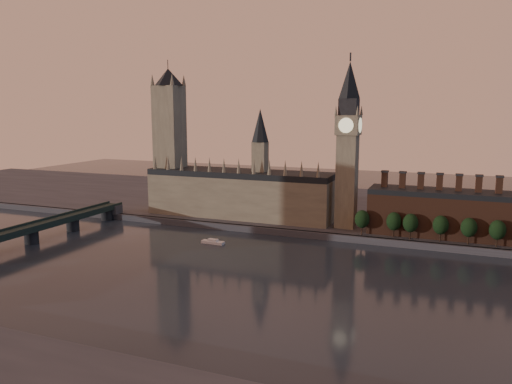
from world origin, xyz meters
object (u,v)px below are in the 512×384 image
(big_ben, at_px, (348,143))
(westminster_bridge, at_px, (3,239))
(river_boat, at_px, (213,242))
(victoria_tower, at_px, (170,135))

(big_ben, relative_size, westminster_bridge, 0.54)
(big_ben, relative_size, river_boat, 7.65)
(victoria_tower, relative_size, river_boat, 7.72)
(westminster_bridge, relative_size, river_boat, 14.30)
(victoria_tower, distance_m, westminster_bridge, 133.21)
(river_boat, bearing_deg, big_ben, 41.72)
(westminster_bridge, xyz_separation_m, river_boat, (98.50, 58.95, -6.38))
(river_boat, bearing_deg, westminster_bridge, -146.33)
(victoria_tower, bearing_deg, river_boat, -42.78)
(big_ben, bearing_deg, river_boat, -141.05)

